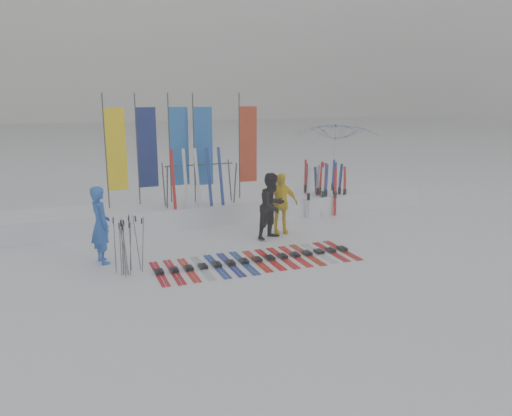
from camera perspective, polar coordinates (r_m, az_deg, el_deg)
name	(u,v)px	position (r m, az deg, el deg)	size (l,w,h in m)	color
ground	(274,267)	(11.20, 2.04, -6.81)	(120.00, 120.00, 0.00)	white
snow_bank	(214,210)	(15.27, -4.80, -0.25)	(14.00, 1.60, 0.60)	white
person_blue	(101,225)	(11.78, -17.34, -1.86)	(0.65, 0.43, 1.78)	blue
person_black	(272,206)	(13.17, 1.86, 0.24)	(0.86, 0.67, 1.77)	black
person_yellow	(280,204)	(13.65, 2.78, 0.51)	(0.99, 0.41, 1.68)	yellow
tent_canopy	(337,161)	(17.94, 9.22, 5.28)	(3.12, 3.18, 2.86)	white
ski_row	(257,260)	(11.56, 0.11, -5.96)	(4.69, 1.69, 0.07)	red
pole_cluster	(127,247)	(10.97, -14.54, -4.32)	(0.64, 0.56, 1.26)	#595B60
feather_flags	(179,147)	(14.88, -8.76, 6.89)	(4.52, 0.26, 3.20)	#383A3F
ski_rack	(200,178)	(14.54, -6.46, 3.39)	(2.04, 0.80, 1.23)	#383A3F
upright_skis	(323,189)	(16.12, 7.63, 2.17)	(1.54, 1.09, 1.70)	silver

